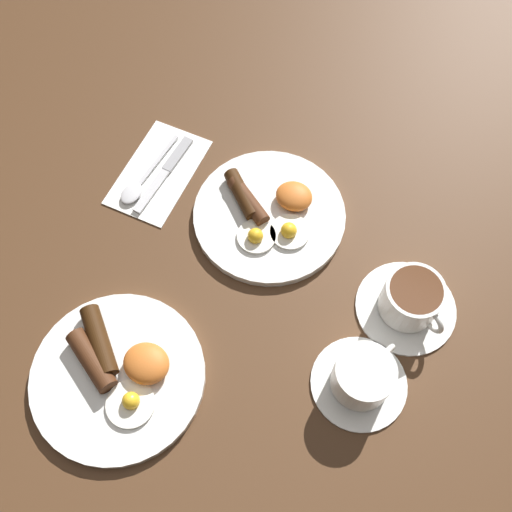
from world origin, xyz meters
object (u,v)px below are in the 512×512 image
Objects in this scene: breakfast_plate_far at (118,373)px; teacup_near at (410,301)px; breakfast_plate_near at (269,214)px; knife at (166,170)px; spoon at (138,186)px; teacup_far at (362,378)px.

teacup_near reaches higher than breakfast_plate_far.
breakfast_plate_near is 1.47× the size of knife.
teacup_near is 0.46m from knife.
breakfast_plate_near is 0.23m from spoon.
teacup_far is (-0.24, 0.20, 0.02)m from breakfast_plate_near.
breakfast_plate_near is 0.35m from breakfast_plate_far.
teacup_near and teacup_far have the same top height.
teacup_far is 0.83× the size of knife.
teacup_near is (-0.34, -0.28, 0.02)m from breakfast_plate_far.
breakfast_plate_far is (0.08, 0.34, 0.00)m from breakfast_plate_near.
teacup_near is at bearing 92.80° from spoon.
teacup_far is 0.48m from knife.
spoon is at bearing 11.10° from breakfast_plate_near.
knife is 1.05× the size of spoon.
breakfast_plate_near is 0.99× the size of breakfast_plate_far.
breakfast_plate_far is 0.36m from knife.
breakfast_plate_near is at bearing 91.14° from knife.
breakfast_plate_far is at bearing 75.78° from breakfast_plate_near.
teacup_far is at bearing 75.97° from spoon.
breakfast_plate_far is at bearing 23.39° from teacup_far.
teacup_far is at bearing -156.61° from breakfast_plate_far.
teacup_far is at bearing 67.75° from knife.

